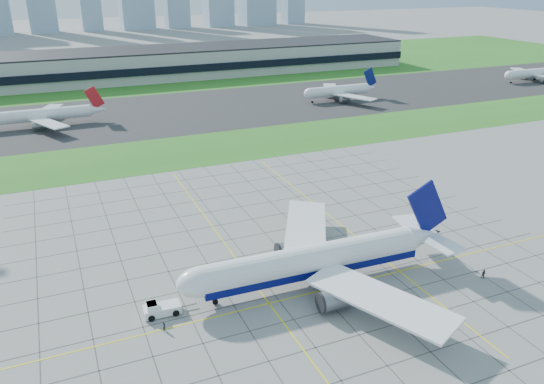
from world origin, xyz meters
The scene contains 13 objects.
ground centered at (0.00, 0.00, 0.00)m, with size 1400.00×1400.00×0.00m, color gray.
grass_median centered at (0.00, 90.00, 0.02)m, with size 700.00×35.00×0.04m, color #2A641C.
asphalt_taxiway centered at (0.00, 145.00, 0.03)m, with size 700.00×75.00×0.04m, color #383838.
grass_far centered at (0.00, 255.00, 0.02)m, with size 700.00×145.00×0.04m, color #2A641C.
apron_markings centered at (0.43, 11.09, 0.02)m, with size 120.00×130.00×0.03m.
terminal centered at (40.00, 229.87, 7.89)m, with size 260.00×43.00×15.80m.
airliner centered at (0.45, 1.01, 4.80)m, with size 55.79×56.49×17.56m.
pushback_tug centered at (-28.51, 2.45, 1.14)m, with size 9.23×3.41×2.56m.
crew_near centered at (-28.90, -2.38, 0.87)m, with size 0.63×0.42×1.74m, color black.
crew_far centered at (31.29, -10.64, 0.96)m, with size 0.93×0.73×1.91m, color black.
distant_jet_1 centered at (-43.65, 142.10, 4.49)m, with size 42.80×42.66×14.08m.
distant_jet_2 centered at (84.14, 136.56, 4.48)m, with size 35.72×42.66×14.08m.
distant_jet_3 centered at (206.72, 135.76, 4.49)m, with size 43.23×42.66×14.08m.
Camera 1 is at (-41.07, -75.52, 54.49)m, focal length 35.00 mm.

